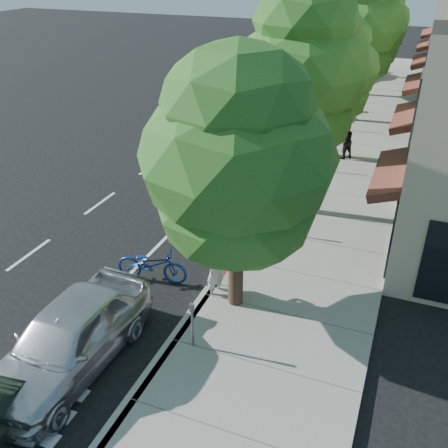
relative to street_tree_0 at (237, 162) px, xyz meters
The scene contains 18 objects.
ground 4.78m from the street_tree_0, 114.23° to the left, with size 120.00×120.00×0.00m, color black.
sidewalk 10.93m from the street_tree_0, 82.03° to the left, with size 4.60×56.00×0.15m, color gray.
curb 10.87m from the street_tree_0, 95.14° to the left, with size 0.30×56.00×0.15m, color #9E998E.
curb_red_segment 5.22m from the street_tree_0, 106.70° to the left, with size 0.32×4.00×0.15m, color maroon.
street_tree_0 is the anchor object (origin of this frame).
street_tree_1 6.05m from the street_tree_0, 90.00° to the left, with size 4.45×4.45×8.01m.
street_tree_2 12.00m from the street_tree_0, 90.00° to the left, with size 3.95×3.95×6.51m.
street_tree_3 18.01m from the street_tree_0, 90.00° to the left, with size 5.00×5.00×8.08m.
street_tree_4 24.00m from the street_tree_0, 90.00° to the left, with size 4.66×4.66×7.05m.
street_tree_5 30.00m from the street_tree_0, 90.00° to the left, with size 4.14×4.14×6.60m.
cyclist 3.37m from the street_tree_0, 160.55° to the left, with size 0.69×0.45×1.90m, color silver.
bicycle 4.58m from the street_tree_0, behind, with size 0.74×2.13×1.12m, color navy.
silver_suv 8.70m from the street_tree_0, 109.99° to the left, with size 2.62×5.68×1.58m, color #98989C.
dark_sedan 15.71m from the street_tree_0, 101.26° to the left, with size 1.58×4.53×1.49m, color black.
white_pickup 17.61m from the street_tree_0, 100.33° to the left, with size 2.35×5.78×1.68m, color silver.
dark_suv_far 29.39m from the street_tree_0, 93.41° to the left, with size 2.10×5.23×1.78m, color black.
near_car_a 5.63m from the street_tree_0, 128.42° to the right, with size 1.95×4.86×1.66m, color silver.
pedestrian 12.37m from the street_tree_0, 85.87° to the left, with size 0.82×0.64×1.68m, color black.
Camera 1 is at (4.65, -12.28, 8.61)m, focal length 40.00 mm.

